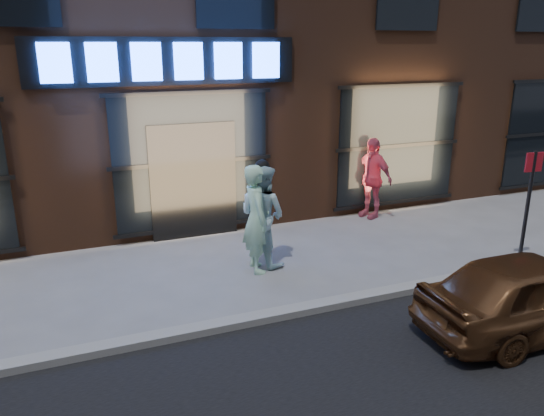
{
  "coord_description": "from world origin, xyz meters",
  "views": [
    {
      "loc": [
        -2.43,
        -6.54,
        3.94
      ],
      "look_at": [
        0.82,
        1.6,
        1.2
      ],
      "focal_mm": 35.0,
      "sensor_mm": 36.0,
      "label": 1
    }
  ],
  "objects_px": {
    "man_cap": "(262,215)",
    "gold_sedan": "(534,293)",
    "sign_post": "(529,198)",
    "passerby": "(371,178)",
    "man_bowtie": "(256,219)"
  },
  "relations": [
    {
      "from": "man_cap",
      "to": "passerby",
      "type": "distance_m",
      "value": 3.74
    },
    {
      "from": "passerby",
      "to": "sign_post",
      "type": "xyz_separation_m",
      "value": [
        1.01,
        -3.55,
        0.36
      ]
    },
    {
      "from": "passerby",
      "to": "gold_sedan",
      "type": "relative_size",
      "value": 0.55
    },
    {
      "from": "man_cap",
      "to": "gold_sedan",
      "type": "relative_size",
      "value": 0.55
    },
    {
      "from": "passerby",
      "to": "sign_post",
      "type": "height_order",
      "value": "sign_post"
    },
    {
      "from": "man_cap",
      "to": "passerby",
      "type": "height_order",
      "value": "man_cap"
    },
    {
      "from": "man_bowtie",
      "to": "man_cap",
      "type": "relative_size",
      "value": 1.03
    },
    {
      "from": "man_cap",
      "to": "sign_post",
      "type": "xyz_separation_m",
      "value": [
        4.35,
        -1.88,
        0.35
      ]
    },
    {
      "from": "sign_post",
      "to": "man_bowtie",
      "type": "bearing_deg",
      "value": 166.41
    },
    {
      "from": "passerby",
      "to": "sign_post",
      "type": "relative_size",
      "value": 0.88
    },
    {
      "from": "passerby",
      "to": "gold_sedan",
      "type": "xyz_separation_m",
      "value": [
        -0.66,
        -5.36,
        -0.36
      ]
    },
    {
      "from": "gold_sedan",
      "to": "sign_post",
      "type": "height_order",
      "value": "sign_post"
    },
    {
      "from": "man_bowtie",
      "to": "man_cap",
      "type": "bearing_deg",
      "value": -36.66
    },
    {
      "from": "man_cap",
      "to": "gold_sedan",
      "type": "bearing_deg",
      "value": -173.8
    },
    {
      "from": "man_bowtie",
      "to": "passerby",
      "type": "distance_m",
      "value": 4.04
    }
  ]
}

